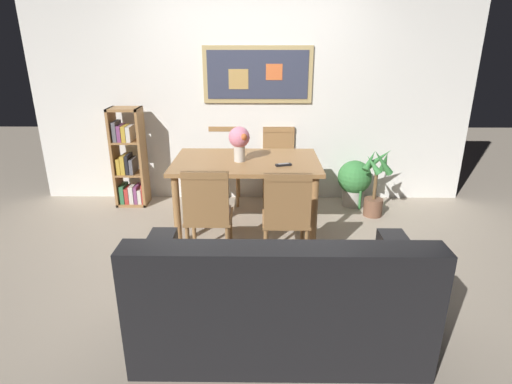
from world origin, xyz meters
name	(u,v)px	position (x,y,z in m)	size (l,w,h in m)	color
ground_plane	(249,254)	(0.00, 0.00, 0.00)	(12.00, 12.00, 0.00)	tan
wall_back_with_painting	(252,93)	(0.00, 1.54, 1.30)	(5.20, 0.14, 2.60)	silver
dining_table	(246,169)	(-0.04, 0.58, 0.66)	(1.47, 0.95, 0.75)	#9E7042
dining_chair_near_left	(208,210)	(-0.34, -0.22, 0.54)	(0.40, 0.41, 0.91)	#9E7042
dining_chair_near_right	(286,212)	(0.32, -0.26, 0.54)	(0.40, 0.41, 0.91)	#9E7042
dining_chair_far_left	(224,158)	(-0.34, 1.42, 0.54)	(0.40, 0.41, 0.91)	#9E7042
dining_chair_far_right	(278,159)	(0.32, 1.38, 0.54)	(0.40, 0.41, 0.91)	#9E7042
leather_couch	(279,302)	(0.23, -1.21, 0.31)	(1.80, 0.84, 0.84)	black
bookshelf	(129,163)	(-1.46, 1.26, 0.52)	(0.36, 0.28, 1.17)	#9E7042
potted_ivy	(354,181)	(1.23, 1.24, 0.31)	(0.40, 0.40, 0.58)	#B2ADA3
potted_palm	(376,186)	(1.40, 0.93, 0.36)	(0.37, 0.39, 0.82)	brown
flower_vase	(239,140)	(-0.10, 0.54, 0.97)	(0.21, 0.21, 0.35)	beige
tv_remote	(283,165)	(0.33, 0.38, 0.76)	(0.16, 0.09, 0.02)	black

